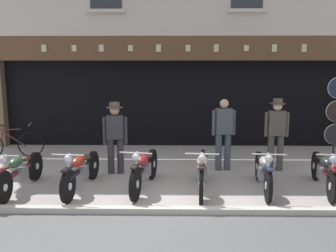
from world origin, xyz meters
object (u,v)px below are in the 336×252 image
salesman_right (276,131)px  motorcycle_left (81,170)px  tyre_sign_pole (336,112)px  motorcycle_center (202,170)px  shopkeeper_center (224,131)px  motorcycle_center_left (144,169)px  motorcycle_far_left (20,171)px  motorcycle_right (324,171)px  salesman_left (115,134)px  motorcycle_center_right (263,170)px  advert_board_near (98,88)px  leaning_bicycle (10,144)px

salesman_right → motorcycle_left: bearing=23.1°
salesman_right → tyre_sign_pole: 1.99m
motorcycle_center → shopkeeper_center: bearing=-106.8°
salesman_right → motorcycle_center_left: bearing=29.0°
motorcycle_far_left → motorcycle_left: motorcycle_left is taller
motorcycle_far_left → salesman_right: (5.49, 1.56, 0.54)m
motorcycle_right → salesman_left: (-4.36, 1.10, 0.51)m
motorcycle_center_left → motorcycle_center_right: bearing=-171.5°
motorcycle_left → advert_board_near: 4.43m
salesman_left → advert_board_near: (-1.00, 3.03, 0.82)m
salesman_left → shopkeeper_center: (2.52, 0.32, 0.02)m
motorcycle_center_left → advert_board_near: 4.66m
motorcycle_center_right → salesman_left: salesman_left is taller
salesman_right → motorcycle_center_right: bearing=70.9°
motorcycle_left → motorcycle_center: size_ratio=1.00×
motorcycle_center_right → salesman_right: salesman_right is taller
motorcycle_far_left → motorcycle_center_right: 4.87m
salesman_left → advert_board_near: 3.30m
tyre_sign_pole → leaning_bicycle: bearing=178.6°
motorcycle_left → motorcycle_far_left: bearing=10.4°
motorcycle_far_left → tyre_sign_pole: tyre_sign_pole is taller
motorcycle_far_left → tyre_sign_pole: bearing=-158.3°
motorcycle_center_left → motorcycle_center_right: size_ratio=1.05×
salesman_right → advert_board_near: (-4.76, 2.72, 0.80)m
motorcycle_left → salesman_right: (4.28, 1.48, 0.54)m
motorcycle_center_left → salesman_right: bearing=-145.5°
salesman_right → motorcycle_right: bearing=117.0°
motorcycle_right → shopkeeper_center: size_ratio=1.18×
shopkeeper_center → motorcycle_right: bearing=136.5°
shopkeeper_center → leaning_bicycle: 5.74m
motorcycle_center → advert_board_near: 5.28m
motorcycle_center → shopkeeper_center: size_ratio=1.20×
motorcycle_center → advert_board_near: (-2.91, 4.20, 1.32)m
motorcycle_far_left → motorcycle_right: (6.09, 0.14, 0.00)m
shopkeeper_center → leaning_bicycle: bearing=-16.9°
motorcycle_center → motorcycle_center_right: size_ratio=1.05×
leaning_bicycle → tyre_sign_pole: bearing=74.2°
motorcycle_far_left → salesman_right: salesman_right is taller
motorcycle_left → salesman_right: bearing=-154.6°
motorcycle_far_left → salesman_left: size_ratio=1.21×
tyre_sign_pole → salesman_left: bearing=-167.8°
motorcycle_left → salesman_left: bearing=-107.8°
motorcycle_far_left → motorcycle_center: bearing=-175.6°
motorcycle_far_left → salesman_right: bearing=-161.0°
tyre_sign_pole → motorcycle_center_left: bearing=-154.5°
salesman_right → salesman_left: bearing=8.9°
motorcycle_center → tyre_sign_pole: size_ratio=0.90×
motorcycle_left → motorcycle_center: bearing=-173.6°
advert_board_near → motorcycle_center_left: bearing=-67.0°
shopkeeper_center → salesman_right: size_ratio=0.99×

